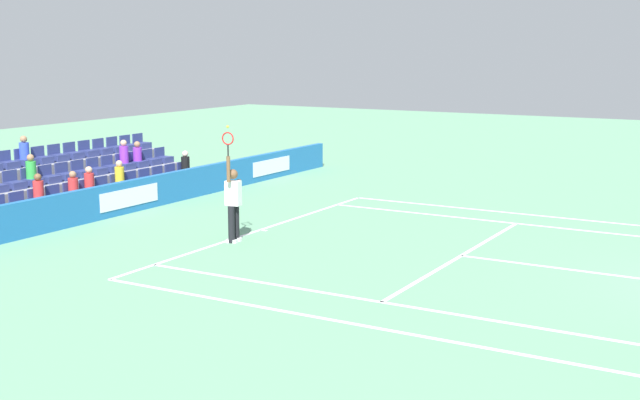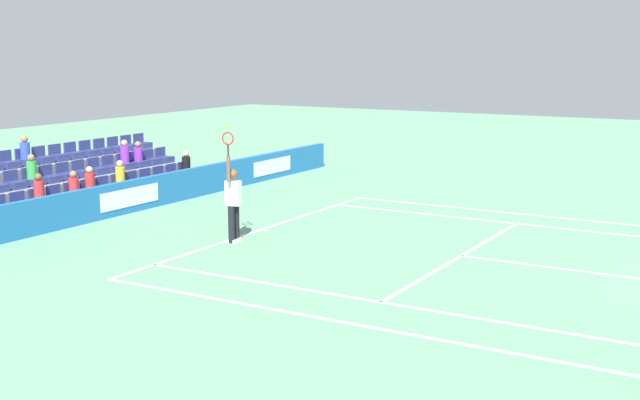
{
  "view_description": "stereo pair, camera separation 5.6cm",
  "coord_description": "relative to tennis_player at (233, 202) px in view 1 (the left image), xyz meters",
  "views": [
    {
      "loc": [
        17.81,
        0.2,
        4.67
      ],
      "look_at": [
        0.72,
        -9.69,
        1.1
      ],
      "focal_mm": 47.72,
      "sensor_mm": 36.0,
      "label": 1
    },
    {
      "loc": [
        17.79,
        0.25,
        4.67
      ],
      "look_at": [
        0.72,
        -9.69,
        1.1
      ],
      "focal_mm": 47.72,
      "sensor_mm": 36.0,
      "label": 2
    }
  ],
  "objects": [
    {
      "name": "sponsor_barrier",
      "position": [
        -1.44,
        -4.76,
        -0.53
      ],
      "size": [
        22.02,
        0.22,
        0.93
      ],
      "color": "#1E66AD",
      "rests_on": "ground"
    },
    {
      "name": "line_doubles_sideline_right",
      "position": [
        -6.92,
        5.74,
        -0.99
      ],
      "size": [
        0.1,
        11.89,
        0.01
      ],
      "primitive_type": "cube",
      "color": "white",
      "rests_on": "ground"
    },
    {
      "name": "line_doubles_sideline_left",
      "position": [
        4.05,
        5.74,
        -0.99
      ],
      "size": [
        0.1,
        11.89,
        0.01
      ],
      "primitive_type": "cube",
      "color": "white",
      "rests_on": "ground"
    },
    {
      "name": "line_centre_mark",
      "position": [
        -1.44,
        -0.1,
        -0.99
      ],
      "size": [
        0.1,
        0.2,
        0.01
      ],
      "primitive_type": "cube",
      "color": "white",
      "rests_on": "ground"
    },
    {
      "name": "stadium_stand",
      "position": [
        -1.45,
        -7.06,
        -0.45
      ],
      "size": [
        8.68,
        2.85,
        2.14
      ],
      "color": "gray",
      "rests_on": "ground"
    },
    {
      "name": "line_singles_sideline_right",
      "position": [
        -5.55,
        5.74,
        -0.99
      ],
      "size": [
        0.1,
        11.89,
        0.01
      ],
      "primitive_type": "cube",
      "color": "white",
      "rests_on": "ground"
    },
    {
      "name": "line_centre_service",
      "position": [
        -1.44,
        8.49,
        -0.99
      ],
      "size": [
        0.1,
        6.4,
        0.01
      ],
      "primitive_type": "cube",
      "color": "white",
      "rests_on": "ground"
    },
    {
      "name": "tennis_player",
      "position": [
        0.0,
        0.0,
        0.0
      ],
      "size": [
        0.53,
        0.39,
        2.85
      ],
      "color": "black",
      "rests_on": "ground"
    },
    {
      "name": "line_baseline",
      "position": [
        -1.44,
        -0.2,
        -0.99
      ],
      "size": [
        10.97,
        0.1,
        0.01
      ],
      "primitive_type": "cube",
      "color": "white",
      "rests_on": "ground"
    },
    {
      "name": "line_service",
      "position": [
        -1.44,
        5.29,
        -0.99
      ],
      "size": [
        8.23,
        0.1,
        0.01
      ],
      "primitive_type": "cube",
      "color": "white",
      "rests_on": "ground"
    },
    {
      "name": "line_singles_sideline_left",
      "position": [
        2.68,
        5.74,
        -0.99
      ],
      "size": [
        0.1,
        11.89,
        0.01
      ],
      "primitive_type": "cube",
      "color": "white",
      "rests_on": "ground"
    }
  ]
}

